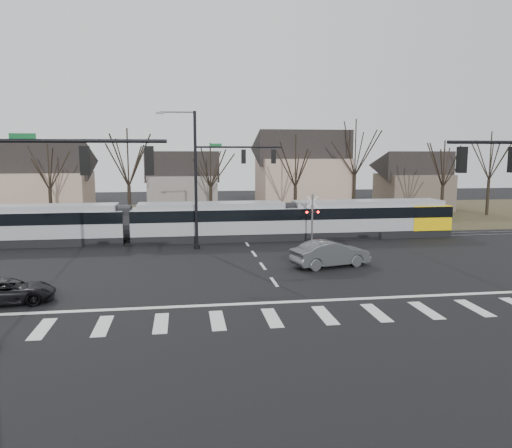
{
  "coord_description": "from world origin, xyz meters",
  "views": [
    {
      "loc": [
        -4.96,
        -24.75,
        7.18
      ],
      "look_at": [
        0.0,
        9.0,
        2.3
      ],
      "focal_mm": 35.0,
      "sensor_mm": 36.0,
      "label": 1
    }
  ],
  "objects": [
    {
      "name": "crosswalk",
      "position": [
        0.0,
        -4.0,
        0.01
      ],
      "size": [
        27.0,
        2.6,
        0.01
      ],
      "color": "silver",
      "rests_on": "ground"
    },
    {
      "name": "tree_row",
      "position": [
        2.0,
        26.0,
        5.0
      ],
      "size": [
        59.2,
        7.2,
        10.0
      ],
      "color": "black",
      "rests_on": "ground"
    },
    {
      "name": "ground",
      "position": [
        0.0,
        0.0,
        0.0
      ],
      "size": [
        140.0,
        140.0,
        0.0
      ],
      "primitive_type": "plane",
      "color": "black"
    },
    {
      "name": "suv",
      "position": [
        -13.38,
        -0.06,
        0.6
      ],
      "size": [
        3.24,
        4.87,
        1.19
      ],
      "primitive_type": "imported",
      "rotation": [
        0.0,
        0.0,
        1.72
      ],
      "color": "black",
      "rests_on": "ground"
    },
    {
      "name": "lane_dashes",
      "position": [
        0.0,
        16.0,
        0.01
      ],
      "size": [
        0.18,
        30.0,
        0.01
      ],
      "color": "silver",
      "rests_on": "ground"
    },
    {
      "name": "grass_verge",
      "position": [
        0.0,
        32.0,
        0.01
      ],
      "size": [
        140.0,
        28.0,
        0.01
      ],
      "primitive_type": "cube",
      "color": "#38331E",
      "rests_on": "ground"
    },
    {
      "name": "stop_line",
      "position": [
        0.0,
        -1.8,
        0.01
      ],
      "size": [
        28.0,
        0.35,
        0.01
      ],
      "primitive_type": "cube",
      "color": "silver",
      "rests_on": "ground"
    },
    {
      "name": "house_a",
      "position": [
        -20.0,
        34.0,
        4.46
      ],
      "size": [
        9.72,
        8.64,
        8.6
      ],
      "color": "tan",
      "rests_on": "ground"
    },
    {
      "name": "house_c",
      "position": [
        9.0,
        33.0,
        5.23
      ],
      "size": [
        10.8,
        8.64,
        10.1
      ],
      "color": "tan",
      "rests_on": "ground"
    },
    {
      "name": "signal_pole_near_left",
      "position": [
        -10.41,
        -6.0,
        5.7
      ],
      "size": [
        9.28,
        0.44,
        10.2
      ],
      "color": "black",
      "rests_on": "ground"
    },
    {
      "name": "rail_pair",
      "position": [
        0.0,
        15.8,
        0.03
      ],
      "size": [
        90.0,
        1.52,
        0.06
      ],
      "color": "#59595E",
      "rests_on": "ground"
    },
    {
      "name": "signal_pole_far",
      "position": [
        -2.41,
        12.5,
        5.7
      ],
      "size": [
        9.28,
        0.44,
        10.2
      ],
      "color": "black",
      "rests_on": "ground"
    },
    {
      "name": "tram",
      "position": [
        -2.86,
        16.0,
        1.71
      ],
      "size": [
        41.31,
        3.07,
        3.13
      ],
      "color": "gray",
      "rests_on": "ground"
    },
    {
      "name": "house_d",
      "position": [
        24.0,
        35.0,
        3.97
      ],
      "size": [
        8.64,
        7.56,
        7.65
      ],
      "color": "brown",
      "rests_on": "ground"
    },
    {
      "name": "house_b",
      "position": [
        -5.0,
        36.0,
        3.97
      ],
      "size": [
        8.64,
        7.56,
        7.65
      ],
      "color": "slate",
      "rests_on": "ground"
    },
    {
      "name": "rail_crossing_signal",
      "position": [
        5.0,
        12.79,
        1.89
      ],
      "size": [
        1.08,
        0.36,
        4.0
      ],
      "color": "#59595B",
      "rests_on": "ground"
    },
    {
      "name": "sedan",
      "position": [
        4.25,
        5.31,
        0.83
      ],
      "size": [
        4.26,
        5.92,
        1.66
      ],
      "primitive_type": "imported",
      "rotation": [
        0.0,
        0.0,
        1.83
      ],
      "color": "#414447",
      "rests_on": "ground"
    }
  ]
}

